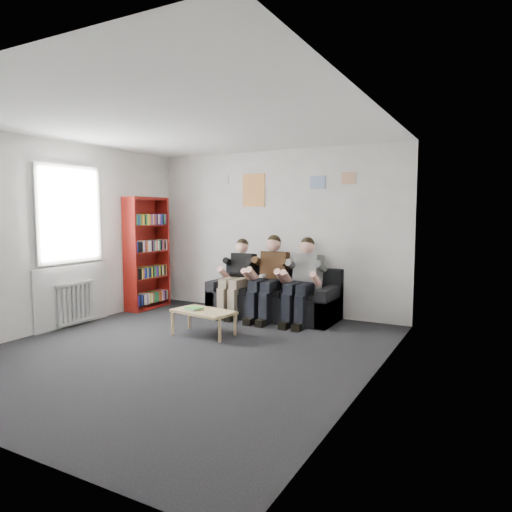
% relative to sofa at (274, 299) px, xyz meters
% --- Properties ---
extents(room_shell, '(5.00, 5.00, 5.00)m').
position_rel_sofa_xyz_m(room_shell, '(-0.18, -2.11, 1.06)').
color(room_shell, black).
rests_on(room_shell, ground).
extents(sofa, '(2.05, 0.84, 0.79)m').
position_rel_sofa_xyz_m(sofa, '(0.00, 0.00, 0.00)').
color(sofa, black).
rests_on(sofa, ground).
extents(bookshelf, '(0.29, 0.87, 1.94)m').
position_rel_sofa_xyz_m(bookshelf, '(-2.25, -0.43, 0.68)').
color(bookshelf, maroon).
rests_on(bookshelf, ground).
extents(coffee_table, '(0.85, 0.47, 0.34)m').
position_rel_sofa_xyz_m(coffee_table, '(-0.37, -1.44, 0.02)').
color(coffee_table, tan).
rests_on(coffee_table, ground).
extents(game_cases, '(0.24, 0.19, 0.03)m').
position_rel_sofa_xyz_m(game_cases, '(-0.53, -1.46, 0.07)').
color(game_cases, silver).
rests_on(game_cases, coffee_table).
extents(person_left, '(0.38, 0.82, 1.25)m').
position_rel_sofa_xyz_m(person_left, '(-0.57, -0.19, 0.34)').
color(person_left, black).
rests_on(person_left, sofa).
extents(person_middle, '(0.42, 0.90, 1.32)m').
position_rel_sofa_xyz_m(person_middle, '(-0.00, -0.20, 0.36)').
color(person_middle, '#4C2D19').
rests_on(person_middle, sofa).
extents(person_right, '(0.41, 0.87, 1.30)m').
position_rel_sofa_xyz_m(person_right, '(0.57, -0.19, 0.36)').
color(person_right, beige).
rests_on(person_right, sofa).
extents(radiator, '(0.10, 0.64, 0.60)m').
position_rel_sofa_xyz_m(radiator, '(-2.33, -1.91, 0.06)').
color(radiator, silver).
rests_on(radiator, ground).
extents(window, '(0.05, 1.30, 2.36)m').
position_rel_sofa_xyz_m(window, '(-2.40, -1.91, 0.74)').
color(window, white).
rests_on(window, room_shell).
extents(poster_large, '(0.42, 0.01, 0.55)m').
position_rel_sofa_xyz_m(poster_large, '(-0.58, 0.38, 1.76)').
color(poster_large, gold).
rests_on(poster_large, room_shell).
extents(poster_blue, '(0.25, 0.01, 0.20)m').
position_rel_sofa_xyz_m(poster_blue, '(0.57, 0.38, 1.86)').
color(poster_blue, '#3E75D4').
rests_on(poster_blue, room_shell).
extents(poster_pink, '(0.22, 0.01, 0.18)m').
position_rel_sofa_xyz_m(poster_pink, '(1.07, 0.38, 1.91)').
color(poster_pink, '#C53D9E').
rests_on(poster_pink, room_shell).
extents(poster_sign, '(0.20, 0.01, 0.14)m').
position_rel_sofa_xyz_m(poster_sign, '(-1.18, 0.38, 1.96)').
color(poster_sign, silver).
rests_on(poster_sign, room_shell).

